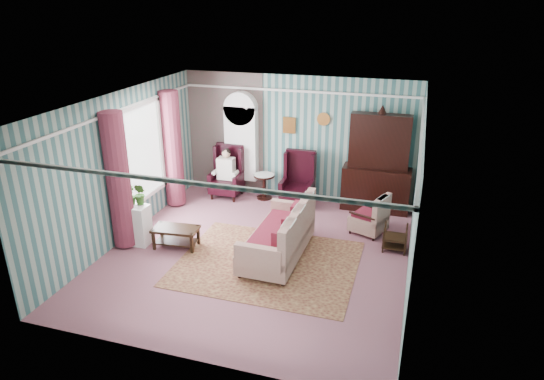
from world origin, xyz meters
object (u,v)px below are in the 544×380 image
(bookcase, at_px, (241,149))
(plant_stand, at_px, (135,225))
(dresser_hutch, at_px, (378,160))
(nest_table, at_px, (395,237))
(wingback_right, at_px, (297,180))
(sofa, at_px, (277,229))
(round_side_table, at_px, (264,187))
(floral_armchair, at_px, (369,211))
(seated_woman, at_px, (226,174))
(wingback_left, at_px, (226,172))
(coffee_table, at_px, (176,237))

(bookcase, bearing_deg, plant_stand, -108.49)
(dresser_hutch, relative_size, nest_table, 4.37)
(wingback_right, bearing_deg, dresser_hutch, 8.77)
(nest_table, bearing_deg, sofa, -156.83)
(round_side_table, relative_size, floral_armchair, 0.62)
(wingback_right, height_order, round_side_table, wingback_right)
(seated_woman, xyz_separation_m, nest_table, (4.07, -1.55, -0.32))
(wingback_left, xyz_separation_m, sofa, (1.99, -2.44, -0.06))
(round_side_table, distance_m, nest_table, 3.60)
(sofa, relative_size, coffee_table, 2.42)
(dresser_hutch, height_order, plant_stand, dresser_hutch)
(nest_table, distance_m, plant_stand, 5.02)
(wingback_right, height_order, coffee_table, wingback_right)
(seated_woman, height_order, plant_stand, seated_woman)
(seated_woman, relative_size, floral_armchair, 1.22)
(dresser_hutch, relative_size, floral_armchair, 2.44)
(nest_table, xyz_separation_m, plant_stand, (-4.87, -1.20, 0.13))
(wingback_right, relative_size, nest_table, 2.31)
(seated_woman, bearing_deg, wingback_right, 0.00)
(floral_armchair, bearing_deg, dresser_hutch, 21.18)
(bookcase, bearing_deg, nest_table, -26.92)
(nest_table, bearing_deg, wingback_left, 159.15)
(sofa, bearing_deg, seated_woman, 40.52)
(dresser_hutch, bearing_deg, wingback_left, -175.59)
(plant_stand, bearing_deg, floral_armchair, 22.71)
(sofa, height_order, coffee_table, sofa)
(round_side_table, height_order, plant_stand, plant_stand)
(dresser_hutch, xyz_separation_m, round_side_table, (-2.60, -0.12, -0.88))
(wingback_right, distance_m, seated_woman, 1.75)
(floral_armchair, bearing_deg, wingback_right, 82.69)
(dresser_hutch, height_order, nest_table, dresser_hutch)
(wingback_right, distance_m, floral_armchair, 2.00)
(sofa, relative_size, floral_armchair, 2.18)
(floral_armchair, bearing_deg, round_side_table, 88.25)
(round_side_table, xyz_separation_m, coffee_table, (-0.87, -2.82, -0.09))
(seated_woman, distance_m, nest_table, 4.37)
(sofa, bearing_deg, plant_stand, 97.60)
(seated_woman, relative_size, round_side_table, 1.97)
(coffee_table, bearing_deg, seated_woman, 90.54)
(round_side_table, bearing_deg, bookcase, 159.73)
(wingback_left, relative_size, plant_stand, 1.56)
(dresser_hutch, bearing_deg, nest_table, -72.61)
(wingback_left, xyz_separation_m, round_side_table, (0.90, 0.15, -0.33))
(wingback_right, xyz_separation_m, seated_woman, (-1.75, 0.00, -0.04))
(dresser_hutch, xyz_separation_m, floral_armchair, (0.00, -1.22, -0.70))
(round_side_table, bearing_deg, sofa, -67.08)
(sofa, bearing_deg, floral_armchair, -44.09)
(wingback_right, bearing_deg, seated_woman, 180.00)
(nest_table, bearing_deg, seated_woman, 159.15)
(round_side_table, relative_size, nest_table, 1.11)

